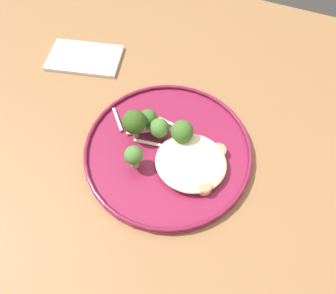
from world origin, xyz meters
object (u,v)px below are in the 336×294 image
broccoli_floret_left_leaning (182,132)px  seared_scallop_center_golden (185,174)px  broccoli_floret_split_head (134,156)px  seared_scallop_left_edge (204,187)px  dinner_plate (168,150)px  seared_scallop_tilted_round (198,152)px  broccoli_floret_center_pile (148,119)px  folded_napkin (85,58)px  seared_scallop_front_small (166,155)px  seared_scallop_on_noodles (218,151)px  broccoli_floret_rear_charred (159,128)px  seared_scallop_tiny_bay (181,143)px  broccoli_floret_beside_noodles (134,122)px

broccoli_floret_left_leaning → seared_scallop_center_golden: bearing=115.8°
broccoli_floret_split_head → seared_scallop_left_edge: bearing=179.5°
dinner_plate → seared_scallop_tilted_round: (-0.05, -0.01, 0.01)m
broccoli_floret_center_pile → folded_napkin: bearing=-30.4°
broccoli_floret_split_head → seared_scallop_front_small: bearing=-144.1°
seared_scallop_on_noodles → broccoli_floret_rear_charred: size_ratio=0.61×
seared_scallop_front_small → broccoli_floret_center_pile: broccoli_floret_center_pile is taller
seared_scallop_tilted_round → seared_scallop_center_golden: size_ratio=1.36×
folded_napkin → seared_scallop_tilted_round: bearing=155.2°
seared_scallop_left_edge → broccoli_floret_rear_charred: (0.10, -0.07, 0.02)m
seared_scallop_left_edge → broccoli_floret_split_head: size_ratio=0.49×
dinner_plate → seared_scallop_on_noodles: size_ratio=10.70×
seared_scallop_front_small → folded_napkin: seared_scallop_front_small is taller
seared_scallop_on_noodles → folded_napkin: seared_scallop_on_noodles is taller
seared_scallop_tiny_bay → seared_scallop_front_small: (0.02, 0.03, -0.00)m
seared_scallop_front_small → folded_napkin: bearing=-33.2°
dinner_plate → seared_scallop_on_noodles: seared_scallop_on_noodles is taller
seared_scallop_tilted_round → broccoli_floret_beside_noodles: broccoli_floret_beside_noodles is taller
seared_scallop_tilted_round → seared_scallop_left_edge: size_ratio=1.43×
seared_scallop_tiny_bay → seared_scallop_on_noodles: size_ratio=1.21×
seared_scallop_left_edge → broccoli_floret_left_leaning: size_ratio=0.44×
dinner_plate → broccoli_floret_beside_noodles: (0.06, -0.01, 0.04)m
seared_scallop_front_small → seared_scallop_left_edge: 0.08m
seared_scallop_tilted_round → seared_scallop_on_noodles: seared_scallop_tilted_round is taller
seared_scallop_center_golden → broccoli_floret_center_pile: (0.09, -0.07, 0.02)m
seared_scallop_left_edge → broccoli_floret_center_pile: broccoli_floret_center_pile is taller
seared_scallop_left_edge → broccoli_floret_left_leaning: broccoli_floret_left_leaning is taller
seared_scallop_tilted_round → broccoli_floret_left_leaning: size_ratio=0.62×
seared_scallop_front_small → seared_scallop_left_edge: bearing=157.3°
seared_scallop_tilted_round → folded_napkin: seared_scallop_tilted_round is taller
broccoli_floret_center_pile → broccoli_floret_rear_charred: bearing=155.3°
broccoli_floret_rear_charred → broccoli_floret_split_head: (0.02, 0.07, 0.00)m
broccoli_floret_center_pile → folded_napkin: broccoli_floret_center_pile is taller
broccoli_floret_split_head → folded_napkin: 0.29m
dinner_plate → broccoli_floret_left_leaning: bearing=-126.0°
seared_scallop_tiny_bay → broccoli_floret_center_pile: 0.07m
broccoli_floret_left_leaning → folded_napkin: bearing=-25.5°
broccoli_floret_rear_charred → broccoli_floret_left_leaning: broccoli_floret_left_leaning is taller
seared_scallop_tilted_round → seared_scallop_on_noodles: 0.03m
seared_scallop_tiny_bay → broccoli_floret_beside_noodles: bearing=5.4°
seared_scallop_front_small → seared_scallop_on_noodles: bearing=-153.1°
dinner_plate → broccoli_floret_split_head: bearing=49.4°
seared_scallop_front_small → seared_scallop_center_golden: (-0.04, 0.02, 0.00)m
seared_scallop_front_small → seared_scallop_center_golden: size_ratio=0.94×
dinner_plate → folded_napkin: size_ratio=1.93×
broccoli_floret_center_pile → broccoli_floret_split_head: bearing=96.6°
seared_scallop_front_small → dinner_plate: bearing=-79.5°
broccoli_floret_center_pile → broccoli_floret_left_leaning: broccoli_floret_left_leaning is taller
seared_scallop_center_golden → broccoli_floret_left_leaning: bearing=-64.2°
seared_scallop_center_golden → broccoli_floret_left_leaning: 0.07m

